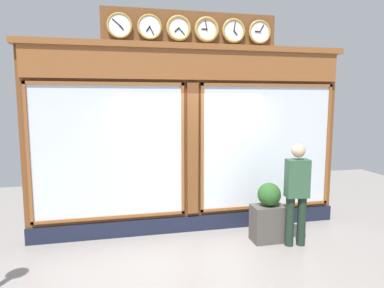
{
  "coord_description": "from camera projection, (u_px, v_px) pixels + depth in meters",
  "views": [
    {
      "loc": [
        1.33,
        5.89,
        2.38
      ],
      "look_at": [
        0.0,
        0.0,
        1.61
      ],
      "focal_mm": 31.98,
      "sensor_mm": 36.0,
      "label": 1
    }
  ],
  "objects": [
    {
      "name": "pedestrian",
      "position": [
        297.0,
        190.0,
        5.54
      ],
      "size": [
        0.38,
        0.26,
        1.69
      ],
      "color": "#1C2F21",
      "rests_on": "ground_plane"
    },
    {
      "name": "shop_facade",
      "position": [
        191.0,
        137.0,
        6.19
      ],
      "size": [
        5.78,
        0.42,
        3.89
      ],
      "color": "brown",
      "rests_on": "ground_plane"
    },
    {
      "name": "planter_shrub",
      "position": [
        269.0,
        194.0,
        5.73
      ],
      "size": [
        0.39,
        0.39,
        0.39
      ],
      "primitive_type": "sphere",
      "color": "#285623",
      "rests_on": "planter_box"
    },
    {
      "name": "planter_box",
      "position": [
        268.0,
        223.0,
        5.79
      ],
      "size": [
        0.56,
        0.36,
        0.62
      ],
      "primitive_type": "cube",
      "color": "#4C4742",
      "rests_on": "ground_plane"
    }
  ]
}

